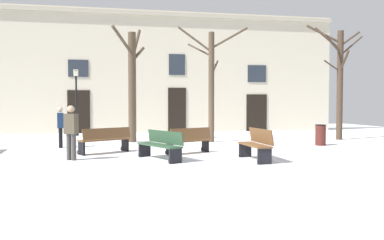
{
  "coord_description": "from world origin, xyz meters",
  "views": [
    {
      "loc": [
        -2.74,
        -13.95,
        1.66
      ],
      "look_at": [
        0.0,
        1.79,
        1.04
      ],
      "focal_mm": 34.24,
      "sensor_mm": 36.0,
      "label": 1
    }
  ],
  "objects_px": {
    "tree_right_of_center": "(211,81)",
    "tree_center": "(132,81)",
    "bench_far_corner": "(161,145)",
    "person_by_shop_door": "(60,125)",
    "bench_near_center_tree": "(189,140)",
    "tree_left_of_center": "(339,78)",
    "litter_bin": "(321,135)",
    "bench_back_to_back_left": "(256,144)",
    "streetlamp": "(76,95)",
    "bench_near_lamp": "(105,140)",
    "person_near_bench": "(71,130)"
  },
  "relations": [
    {
      "from": "tree_right_of_center",
      "to": "tree_center",
      "type": "bearing_deg",
      "value": 170.87
    },
    {
      "from": "bench_far_corner",
      "to": "person_by_shop_door",
      "type": "bearing_deg",
      "value": -164.55
    },
    {
      "from": "bench_far_corner",
      "to": "bench_near_center_tree",
      "type": "bearing_deg",
      "value": 112.38
    },
    {
      "from": "tree_left_of_center",
      "to": "litter_bin",
      "type": "height_order",
      "value": "tree_left_of_center"
    },
    {
      "from": "bench_back_to_back_left",
      "to": "bench_far_corner",
      "type": "height_order",
      "value": "bench_back_to_back_left"
    },
    {
      "from": "streetlamp",
      "to": "bench_far_corner",
      "type": "distance_m",
      "value": 10.72
    },
    {
      "from": "tree_center",
      "to": "litter_bin",
      "type": "distance_m",
      "value": 8.56
    },
    {
      "from": "tree_right_of_center",
      "to": "person_by_shop_door",
      "type": "height_order",
      "value": "tree_right_of_center"
    },
    {
      "from": "tree_center",
      "to": "bench_near_lamp",
      "type": "bearing_deg",
      "value": -104.34
    },
    {
      "from": "tree_left_of_center",
      "to": "streetlamp",
      "type": "xyz_separation_m",
      "value": [
        -12.96,
        4.66,
        -0.75
      ]
    },
    {
      "from": "person_by_shop_door",
      "to": "person_near_bench",
      "type": "relative_size",
      "value": 0.98
    },
    {
      "from": "bench_far_corner",
      "to": "tree_right_of_center",
      "type": "bearing_deg",
      "value": 124.27
    },
    {
      "from": "litter_bin",
      "to": "person_by_shop_door",
      "type": "xyz_separation_m",
      "value": [
        -10.56,
        0.99,
        0.46
      ]
    },
    {
      "from": "tree_left_of_center",
      "to": "streetlamp",
      "type": "relative_size",
      "value": 1.52
    },
    {
      "from": "tree_left_of_center",
      "to": "bench_back_to_back_left",
      "type": "distance_m",
      "value": 8.97
    },
    {
      "from": "tree_left_of_center",
      "to": "streetlamp",
      "type": "height_order",
      "value": "tree_left_of_center"
    },
    {
      "from": "litter_bin",
      "to": "bench_back_to_back_left",
      "type": "bearing_deg",
      "value": -139.11
    },
    {
      "from": "tree_right_of_center",
      "to": "bench_near_lamp",
      "type": "distance_m",
      "value": 6.06
    },
    {
      "from": "litter_bin",
      "to": "bench_near_lamp",
      "type": "distance_m",
      "value": 8.79
    },
    {
      "from": "tree_left_of_center",
      "to": "bench_near_center_tree",
      "type": "height_order",
      "value": "tree_left_of_center"
    },
    {
      "from": "person_by_shop_door",
      "to": "bench_back_to_back_left",
      "type": "bearing_deg",
      "value": -132.24
    },
    {
      "from": "bench_near_center_tree",
      "to": "person_by_shop_door",
      "type": "relative_size",
      "value": 1.03
    },
    {
      "from": "bench_far_corner",
      "to": "person_by_shop_door",
      "type": "xyz_separation_m",
      "value": [
        -3.62,
        3.89,
        0.43
      ]
    },
    {
      "from": "bench_near_lamp",
      "to": "tree_right_of_center",
      "type": "bearing_deg",
      "value": -175.69
    },
    {
      "from": "tree_right_of_center",
      "to": "person_near_bench",
      "type": "relative_size",
      "value": 3.17
    },
    {
      "from": "bench_back_to_back_left",
      "to": "person_near_bench",
      "type": "bearing_deg",
      "value": -103.3
    },
    {
      "from": "bench_near_center_tree",
      "to": "person_by_shop_door",
      "type": "bearing_deg",
      "value": -53.75
    },
    {
      "from": "tree_center",
      "to": "bench_near_lamp",
      "type": "distance_m",
      "value": 4.59
    },
    {
      "from": "tree_center",
      "to": "person_by_shop_door",
      "type": "relative_size",
      "value": 3.27
    },
    {
      "from": "bench_back_to_back_left",
      "to": "person_near_bench",
      "type": "xyz_separation_m",
      "value": [
        -5.53,
        1.01,
        0.43
      ]
    },
    {
      "from": "person_by_shop_door",
      "to": "tree_left_of_center",
      "type": "bearing_deg",
      "value": -91.31
    },
    {
      "from": "tree_center",
      "to": "streetlamp",
      "type": "bearing_deg",
      "value": 126.11
    },
    {
      "from": "tree_center",
      "to": "streetlamp",
      "type": "height_order",
      "value": "tree_center"
    },
    {
      "from": "tree_right_of_center",
      "to": "bench_near_center_tree",
      "type": "relative_size",
      "value": 3.15
    },
    {
      "from": "bench_far_corner",
      "to": "person_by_shop_door",
      "type": "height_order",
      "value": "person_by_shop_door"
    },
    {
      "from": "bench_near_lamp",
      "to": "person_by_shop_door",
      "type": "bearing_deg",
      "value": -79.31
    },
    {
      "from": "bench_back_to_back_left",
      "to": "person_near_bench",
      "type": "relative_size",
      "value": 1.01
    },
    {
      "from": "tree_left_of_center",
      "to": "bench_far_corner",
      "type": "xyz_separation_m",
      "value": [
        -9.15,
        -5.19,
        -2.56
      ]
    },
    {
      "from": "person_near_bench",
      "to": "tree_right_of_center",
      "type": "bearing_deg",
      "value": 69.64
    },
    {
      "from": "bench_far_corner",
      "to": "streetlamp",
      "type": "bearing_deg",
      "value": 173.63
    },
    {
      "from": "tree_right_of_center",
      "to": "bench_near_lamp",
      "type": "height_order",
      "value": "tree_right_of_center"
    },
    {
      "from": "tree_left_of_center",
      "to": "bench_back_to_back_left",
      "type": "xyz_separation_m",
      "value": [
        -6.32,
        -5.84,
        -2.54
      ]
    },
    {
      "from": "bench_far_corner",
      "to": "person_by_shop_door",
      "type": "distance_m",
      "value": 5.33
    },
    {
      "from": "tree_center",
      "to": "person_near_bench",
      "type": "distance_m",
      "value": 5.98
    },
    {
      "from": "litter_bin",
      "to": "tree_left_of_center",
      "type": "bearing_deg",
      "value": 45.96
    },
    {
      "from": "litter_bin",
      "to": "bench_near_center_tree",
      "type": "distance_m",
      "value": 6.06
    },
    {
      "from": "tree_left_of_center",
      "to": "person_by_shop_door",
      "type": "relative_size",
      "value": 3.49
    },
    {
      "from": "streetlamp",
      "to": "person_by_shop_door",
      "type": "xyz_separation_m",
      "value": [
        0.19,
        -5.96,
        -1.39
      ]
    },
    {
      "from": "person_near_bench",
      "to": "bench_near_lamp",
      "type": "bearing_deg",
      "value": 87.32
    },
    {
      "from": "bench_near_lamp",
      "to": "person_by_shop_door",
      "type": "xyz_separation_m",
      "value": [
        -1.83,
        2.02,
        0.42
      ]
    }
  ]
}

